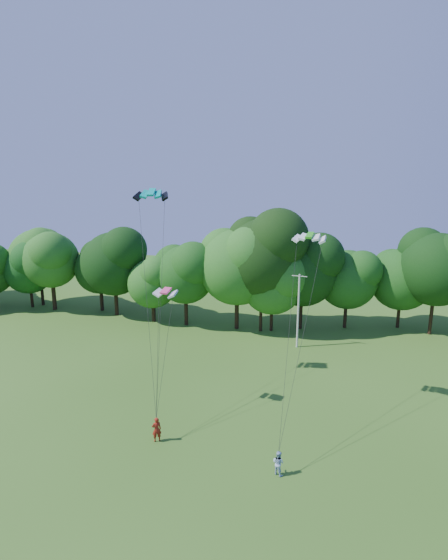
# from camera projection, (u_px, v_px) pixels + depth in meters

# --- Properties ---
(ground) EXTENTS (160.00, 160.00, 0.00)m
(ground) POSITION_uv_depth(u_px,v_px,m) (124.00, 551.00, 21.11)
(ground) COLOR #315B19
(ground) RESTS_ON ground
(utility_pole) EXTENTS (1.60, 0.32, 8.01)m
(utility_pole) POSITION_uv_depth(u_px,v_px,m) (298.00, 310.00, 45.98)
(utility_pole) COLOR beige
(utility_pole) RESTS_ON ground
(kite_flyer_left) EXTENTS (0.77, 0.71, 1.77)m
(kite_flyer_left) POSITION_uv_depth(u_px,v_px,m) (157.00, 429.00, 29.80)
(kite_flyer_left) COLOR maroon
(kite_flyer_left) RESTS_ON ground
(kite_flyer_right) EXTENTS (0.94, 0.88, 1.54)m
(kite_flyer_right) POSITION_uv_depth(u_px,v_px,m) (278.00, 463.00, 26.46)
(kite_flyer_right) COLOR #A4C0E4
(kite_flyer_right) RESTS_ON ground
(kite_teal) EXTENTS (2.90, 1.64, 0.66)m
(kite_teal) POSITION_uv_depth(u_px,v_px,m) (151.00, 192.00, 36.05)
(kite_teal) COLOR #05A69A
(kite_teal) RESTS_ON ground
(kite_green) EXTENTS (2.53, 1.49, 0.43)m
(kite_green) POSITION_uv_depth(u_px,v_px,m) (310.00, 235.00, 32.13)
(kite_green) COLOR green
(kite_green) RESTS_ON ground
(kite_pink) EXTENTS (1.91, 1.13, 0.38)m
(kite_pink) POSITION_uv_depth(u_px,v_px,m) (166.00, 291.00, 32.56)
(kite_pink) COLOR #F34380
(kite_pink) RESTS_ON ground
(tree_back_west) EXTENTS (7.42, 7.42, 10.80)m
(tree_back_west) POSITION_uv_depth(u_px,v_px,m) (28.00, 260.00, 60.17)
(tree_back_west) COLOR #342114
(tree_back_west) RESTS_ON ground
(tree_back_center) EXTENTS (10.05, 10.05, 14.61)m
(tree_back_center) POSITION_uv_depth(u_px,v_px,m) (262.00, 255.00, 49.88)
(tree_back_center) COLOR #342114
(tree_back_center) RESTS_ON ground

